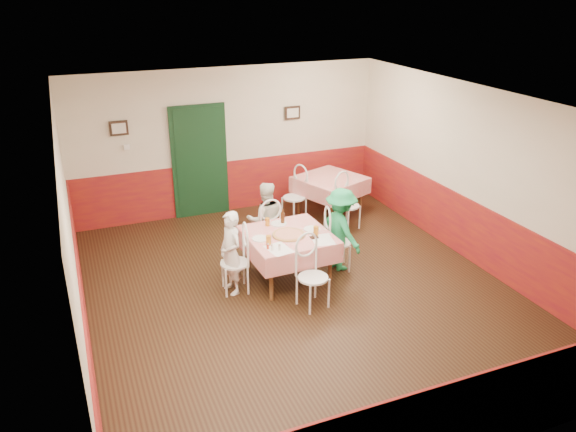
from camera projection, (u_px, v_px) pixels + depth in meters
name	position (u px, v px, depth m)	size (l,w,h in m)	color
floor	(300.00, 291.00, 8.30)	(7.00, 7.00, 0.00)	black
ceiling	(302.00, 102.00, 7.21)	(7.00, 7.00, 0.00)	white
back_wall	(229.00, 141.00, 10.74)	(6.00, 0.10, 2.80)	beige
front_wall	(463.00, 343.00, 4.77)	(6.00, 0.10, 2.80)	beige
left_wall	(71.00, 238.00, 6.72)	(0.10, 7.00, 2.80)	beige
right_wall	(476.00, 177.00, 8.79)	(0.10, 7.00, 2.80)	beige
wainscot_back	(231.00, 186.00, 11.08)	(6.00, 0.03, 1.00)	maroon
wainscot_front	(450.00, 424.00, 5.13)	(6.00, 0.03, 1.00)	maroon
wainscot_left	(83.00, 302.00, 7.07)	(0.03, 7.00, 1.00)	maroon
wainscot_right	(468.00, 229.00, 9.14)	(0.03, 7.00, 1.00)	maroon
door	(200.00, 163.00, 10.63)	(0.96, 0.06, 2.10)	black
picture_left	(119.00, 128.00, 9.83)	(0.32, 0.03, 0.26)	black
picture_right	(292.00, 113.00, 10.98)	(0.32, 0.03, 0.26)	black
thermostat	(127.00, 147.00, 10.01)	(0.10, 0.03, 0.10)	white
main_table	(288.00, 257.00, 8.50)	(1.22, 1.22, 0.77)	red
second_table	(330.00, 196.00, 10.89)	(1.12, 1.12, 0.77)	red
chair_left	(235.00, 263.00, 8.15)	(0.42, 0.42, 0.90)	white
chair_right	(337.00, 243.00, 8.79)	(0.42, 0.42, 0.90)	white
chair_far	(267.00, 231.00, 9.18)	(0.42, 0.42, 0.90)	white
chair_near	(313.00, 278.00, 7.75)	(0.42, 0.42, 0.90)	white
chair_second_a	(294.00, 198.00, 10.60)	(0.42, 0.42, 0.90)	white
chair_second_b	(348.00, 206.00, 10.22)	(0.42, 0.42, 0.90)	white
pizza	(289.00, 234.00, 8.30)	(0.48, 0.48, 0.03)	#B74723
plate_left	(260.00, 239.00, 8.18)	(0.25, 0.25, 0.01)	white
plate_right	(312.00, 229.00, 8.50)	(0.25, 0.25, 0.01)	white
plate_far	(279.00, 224.00, 8.68)	(0.25, 0.25, 0.01)	white
glass_a	(269.00, 240.00, 7.98)	(0.08, 0.08, 0.14)	#BF7219
glass_b	(316.00, 231.00, 8.27)	(0.08, 0.08, 0.14)	#BF7219
glass_c	(267.00, 222.00, 8.61)	(0.07, 0.07, 0.13)	#BF7219
beer_bottle	(283.00, 217.00, 8.67)	(0.06, 0.06, 0.22)	#381C0A
shaker_a	(272.00, 248.00, 7.82)	(0.04, 0.04, 0.09)	silver
shaker_b	(279.00, 248.00, 7.82)	(0.04, 0.04, 0.09)	silver
shaker_c	(268.00, 246.00, 7.86)	(0.04, 0.04, 0.09)	#B23319
menu_left	(279.00, 249.00, 7.87)	(0.30, 0.40, 0.00)	white
menu_right	(323.00, 240.00, 8.16)	(0.30, 0.40, 0.00)	white
wallet	(314.00, 237.00, 8.22)	(0.11, 0.09, 0.02)	black
diner_left	(231.00, 253.00, 8.06)	(0.46, 0.30, 1.26)	gray
diner_far	(266.00, 220.00, 9.15)	(0.62, 0.48, 1.28)	gray
diner_right	(341.00, 229.00, 8.72)	(0.86, 0.50, 1.33)	gray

